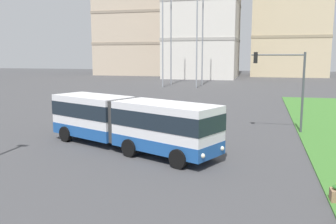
# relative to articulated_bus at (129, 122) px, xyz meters

# --- Properties ---
(articulated_bus) EXTENTS (11.76, 7.09, 3.00)m
(articulated_bus) POSITION_rel_articulated_bus_xyz_m (0.00, 0.00, 0.00)
(articulated_bus) COLOR white
(articulated_bus) RESTS_ON ground
(car_white_van) EXTENTS (4.52, 2.28, 1.58)m
(car_white_van) POSITION_rel_articulated_bus_xyz_m (-4.11, 5.54, -0.90)
(car_white_van) COLOR silver
(car_white_van) RESTS_ON ground
(traffic_light_far_right) EXTENTS (3.74, 0.28, 5.80)m
(traffic_light_far_right) POSITION_rel_articulated_bus_xyz_m (9.21, 7.30, 2.34)
(traffic_light_far_right) COLOR #474C51
(traffic_light_far_right) RESTS_ON ground
(apartment_tower_centre) EXTENTS (19.33, 19.44, 39.34)m
(apartment_tower_centre) POSITION_rel_articulated_bus_xyz_m (14.06, 85.83, 18.03)
(apartment_tower_centre) COLOR beige
(apartment_tower_centre) RESTS_ON ground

